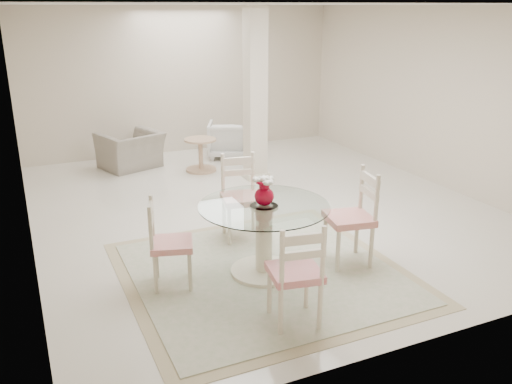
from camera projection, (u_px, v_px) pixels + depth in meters
name	position (u px, v px, depth m)	size (l,w,h in m)	color
ground	(261.00, 207.00, 7.62)	(7.00, 7.00, 0.00)	silver
room_shell	(261.00, 73.00, 7.02)	(6.02, 7.02, 2.71)	beige
column	(255.00, 95.00, 8.50)	(0.30, 0.30, 2.70)	beige
area_rug	(264.00, 273.00, 5.73)	(2.85, 2.85, 0.02)	tan
dining_table	(264.00, 239.00, 5.60)	(1.34, 1.34, 0.77)	#F2E2C7
red_vase	(264.00, 191.00, 5.43)	(0.23, 0.22, 0.31)	#A60520
dining_chair_east	(356.00, 210.00, 5.79)	(0.54, 0.54, 1.16)	beige
dining_chair_north	(240.00, 190.00, 6.47)	(0.53, 0.53, 1.13)	beige
dining_chair_west	(164.00, 237.00, 5.30)	(0.50, 0.50, 1.01)	beige
dining_chair_south	(297.00, 267.00, 4.61)	(0.50, 0.50, 1.08)	#F2E3C7
recliner_taupe	(131.00, 150.00, 9.37)	(0.97, 0.84, 0.63)	gray
armchair_white	(228.00, 139.00, 10.07)	(0.71, 0.73, 0.66)	white
side_table	(201.00, 156.00, 9.21)	(0.54, 0.54, 0.56)	tan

